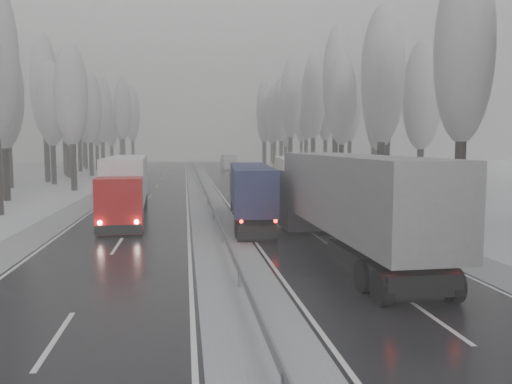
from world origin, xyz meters
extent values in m
plane|color=silver|center=(0.00, 0.00, 0.00)|extent=(260.00, 260.00, 0.00)
cube|color=black|center=(5.25, 30.00, 0.01)|extent=(7.50, 200.00, 0.03)
cube|color=black|center=(-5.25, 30.00, 0.01)|extent=(7.50, 200.00, 0.03)
cube|color=#A0A3A8|center=(0.00, 30.00, 0.02)|extent=(3.00, 200.00, 0.04)
cube|color=#A0A3A8|center=(10.20, 30.00, 0.02)|extent=(2.40, 200.00, 0.04)
cube|color=#A0A3A8|center=(-10.20, 30.00, 0.02)|extent=(2.40, 200.00, 0.04)
cube|color=slate|center=(0.00, 30.00, 0.60)|extent=(0.06, 200.00, 0.32)
cube|color=slate|center=(0.00, 28.00, 0.30)|extent=(0.12, 0.12, 0.60)
cube|color=slate|center=(0.00, 60.00, 0.30)|extent=(0.12, 0.12, 0.60)
cylinder|color=black|center=(15.04, 15.67, 2.80)|extent=(0.68, 0.68, 5.60)
ellipsoid|color=gray|center=(15.04, 15.67, 10.80)|extent=(3.60, 3.60, 11.45)
cylinder|color=black|center=(14.51, 27.03, 2.81)|extent=(0.68, 0.68, 5.62)
ellipsoid|color=gray|center=(14.51, 27.03, 10.84)|extent=(3.60, 3.60, 11.48)
cylinder|color=black|center=(20.02, 31.03, 2.47)|extent=(0.64, 0.64, 4.94)
ellipsoid|color=gray|center=(20.02, 31.03, 9.53)|extent=(3.60, 3.60, 10.09)
cylinder|color=black|center=(17.90, 35.17, 2.66)|extent=(0.66, 0.66, 5.32)
ellipsoid|color=gray|center=(17.90, 35.17, 10.27)|extent=(3.60, 3.60, 10.88)
cylinder|color=black|center=(20.12, 39.17, 3.16)|extent=(0.72, 0.72, 6.31)
ellipsoid|color=gray|center=(20.12, 39.17, 12.17)|extent=(3.60, 3.60, 12.90)
cylinder|color=black|center=(17.02, 45.60, 2.69)|extent=(0.67, 0.67, 5.38)
ellipsoid|color=gray|center=(17.02, 45.60, 10.37)|extent=(3.60, 3.60, 10.98)
cylinder|color=black|center=(23.31, 49.60, 2.30)|extent=(0.62, 0.62, 4.59)
ellipsoid|color=gray|center=(23.31, 49.60, 8.86)|extent=(3.60, 3.60, 9.39)
cylinder|color=black|center=(17.90, 51.02, 3.47)|extent=(0.76, 0.76, 6.95)
ellipsoid|color=gray|center=(17.90, 51.02, 13.40)|extent=(3.60, 3.60, 14.19)
cylinder|color=black|center=(24.81, 55.02, 3.30)|extent=(0.74, 0.74, 6.59)
ellipsoid|color=gray|center=(24.81, 55.02, 12.71)|extent=(3.60, 3.60, 13.46)
cylinder|color=black|center=(17.56, 61.27, 3.18)|extent=(0.72, 0.72, 6.37)
ellipsoid|color=gray|center=(17.56, 61.27, 12.28)|extent=(3.60, 3.60, 13.01)
cylinder|color=black|center=(24.72, 65.27, 2.99)|extent=(0.70, 0.70, 5.97)
ellipsoid|color=gray|center=(24.72, 65.27, 11.52)|extent=(3.60, 3.60, 12.20)
cylinder|color=black|center=(16.34, 71.95, 3.33)|extent=(0.74, 0.74, 6.65)
ellipsoid|color=gray|center=(16.34, 71.95, 12.83)|extent=(3.60, 3.60, 13.59)
cylinder|color=black|center=(23.71, 75.95, 3.07)|extent=(0.71, 0.71, 6.14)
ellipsoid|color=gray|center=(23.71, 75.95, 11.84)|extent=(3.60, 3.60, 12.54)
cylinder|color=black|center=(16.56, 81.70, 3.03)|extent=(0.71, 0.71, 6.05)
ellipsoid|color=gray|center=(16.56, 81.70, 11.68)|extent=(3.60, 3.60, 12.37)
cylinder|color=black|center=(22.48, 85.70, 3.15)|extent=(0.72, 0.72, 6.30)
ellipsoid|color=gray|center=(22.48, 85.70, 12.15)|extent=(3.60, 3.60, 12.87)
cylinder|color=black|center=(16.63, 89.21, 2.94)|extent=(0.70, 0.70, 5.88)
ellipsoid|color=gray|center=(16.63, 89.21, 11.33)|extent=(3.60, 3.60, 12.00)
cylinder|color=black|center=(19.77, 93.21, 2.43)|extent=(0.64, 0.64, 4.86)
ellipsoid|color=gray|center=(19.77, 93.21, 9.37)|extent=(3.60, 3.60, 9.92)
cylinder|color=black|center=(15.73, 96.32, 2.99)|extent=(0.70, 0.70, 5.98)
ellipsoid|color=gray|center=(15.73, 96.32, 11.53)|extent=(3.60, 3.60, 12.21)
cylinder|color=black|center=(24.94, 100.32, 3.09)|extent=(0.71, 0.71, 6.19)
ellipsoid|color=gray|center=(24.94, 100.32, 11.93)|extent=(3.60, 3.60, 12.64)
cylinder|color=black|center=(17.04, 106.16, 3.43)|extent=(0.75, 0.75, 6.86)
ellipsoid|color=gray|center=(17.04, 106.16, 13.22)|extent=(3.60, 3.60, 14.01)
cylinder|color=black|center=(24.02, 110.16, 2.77)|extent=(0.68, 0.68, 5.55)
ellipsoid|color=gray|center=(24.02, 110.16, 10.70)|extent=(3.60, 3.60, 11.33)
cylinder|color=black|center=(18.73, 116.73, 3.05)|extent=(0.71, 0.71, 6.09)
ellipsoid|color=gray|center=(18.73, 116.73, 11.75)|extent=(3.60, 3.60, 12.45)
cylinder|color=black|center=(21.55, 120.73, 2.74)|extent=(0.67, 0.67, 5.49)
ellipsoid|color=gray|center=(21.55, 120.73, 10.58)|extent=(3.60, 3.60, 11.21)
cylinder|color=black|center=(-17.75, 34.20, 2.52)|extent=(0.65, 0.65, 5.03)
ellipsoid|color=gray|center=(-17.75, 34.20, 9.70)|extent=(3.60, 3.60, 10.28)
cylinder|color=black|center=(-13.94, 43.73, 2.72)|extent=(0.67, 0.67, 5.44)
ellipsoid|color=gray|center=(-13.94, 43.73, 10.49)|extent=(3.60, 3.60, 11.11)
cylinder|color=black|center=(-21.85, 47.73, 2.86)|extent=(0.69, 0.69, 5.72)
ellipsoid|color=gray|center=(-21.85, 47.73, 11.04)|extent=(3.60, 3.60, 11.69)
cylinder|color=black|center=(-18.26, 52.71, 2.61)|extent=(0.66, 0.66, 5.23)
ellipsoid|color=gray|center=(-18.26, 52.71, 10.08)|extent=(3.60, 3.60, 10.68)
cylinder|color=black|center=(-20.05, 56.71, 3.30)|extent=(0.74, 0.74, 6.60)
ellipsoid|color=gray|center=(-20.05, 56.71, 12.74)|extent=(3.60, 3.60, 13.49)
cylinder|color=black|center=(-18.16, 62.35, 2.58)|extent=(0.65, 0.65, 5.16)
ellipsoid|color=gray|center=(-18.16, 62.35, 9.95)|extent=(3.60, 3.60, 10.54)
cylinder|color=black|center=(-19.54, 66.35, 2.90)|extent=(0.69, 0.69, 5.79)
ellipsoid|color=gray|center=(-19.54, 66.35, 11.18)|extent=(3.60, 3.60, 11.84)
cylinder|color=black|center=(-16.58, 69.11, 2.82)|extent=(0.68, 0.68, 5.64)
ellipsoid|color=gray|center=(-16.58, 69.11, 10.89)|extent=(3.60, 3.60, 11.53)
cylinder|color=black|center=(-21.42, 73.11, 3.28)|extent=(0.73, 0.73, 6.56)
ellipsoid|color=gray|center=(-21.42, 73.11, 12.65)|extent=(3.60, 3.60, 13.40)
cylinder|color=black|center=(-16.33, 79.19, 2.90)|extent=(0.69, 0.69, 5.79)
ellipsoid|color=gray|center=(-16.33, 79.19, 11.17)|extent=(3.60, 3.60, 11.84)
cylinder|color=black|center=(-21.09, 83.19, 3.32)|extent=(0.74, 0.74, 6.65)
ellipsoid|color=gray|center=(-21.09, 83.19, 12.82)|extent=(3.60, 3.60, 13.58)
cylinder|color=black|center=(-18.93, 88.54, 2.56)|extent=(0.65, 0.65, 5.12)
ellipsoid|color=gray|center=(-18.93, 88.54, 9.88)|extent=(3.60, 3.60, 10.46)
cylinder|color=black|center=(-21.82, 92.54, 2.92)|extent=(0.69, 0.69, 5.84)
ellipsoid|color=gray|center=(-21.82, 92.54, 11.26)|extent=(3.60, 3.60, 11.92)
cylinder|color=black|center=(-15.07, 99.33, 3.34)|extent=(0.74, 0.74, 6.67)
ellipsoid|color=gray|center=(-15.07, 99.33, 12.87)|extent=(3.60, 3.60, 13.63)
cylinder|color=black|center=(-24.20, 103.33, 3.15)|extent=(0.72, 0.72, 6.31)
ellipsoid|color=gray|center=(-24.20, 103.33, 12.16)|extent=(3.60, 3.60, 12.88)
cylinder|color=black|center=(-14.05, 108.72, 3.14)|extent=(0.72, 0.72, 6.29)
ellipsoid|color=gray|center=(-14.05, 108.72, 12.12)|extent=(3.60, 3.60, 12.84)
cylinder|color=black|center=(-19.66, 112.72, 2.43)|extent=(0.64, 0.64, 4.86)
ellipsoid|color=gray|center=(-19.66, 112.72, 9.36)|extent=(3.60, 3.60, 9.92)
cylinder|color=black|center=(-17.56, 115.31, 3.31)|extent=(0.74, 0.74, 6.63)
ellipsoid|color=gray|center=(-17.56, 115.31, 12.78)|extent=(3.60, 3.60, 13.54)
cylinder|color=black|center=(-20.33, 119.31, 2.89)|extent=(0.69, 0.69, 5.79)
ellipsoid|color=gray|center=(-20.33, 119.31, 11.16)|extent=(3.60, 3.60, 11.82)
cube|color=#535359|center=(5.15, 16.03, 1.85)|extent=(2.84, 2.95, 3.36)
cube|color=black|center=(5.13, 17.43, 2.63)|extent=(2.58, 0.15, 1.12)
cube|color=black|center=(5.13, 17.54, 0.50)|extent=(2.80, 0.21, 0.56)
cube|color=slate|center=(5.28, 7.30, 3.02)|extent=(3.06, 14.60, 3.14)
cube|color=black|center=(5.38, -0.03, 0.62)|extent=(2.58, 0.17, 0.50)
cube|color=black|center=(5.33, 3.27, 0.84)|extent=(2.55, 6.19, 0.50)
cube|color=black|center=(5.37, 0.58, 0.39)|extent=(2.58, 0.10, 0.67)
cylinder|color=black|center=(3.99, 15.12, 0.58)|extent=(0.41, 1.17, 1.16)
cylinder|color=black|center=(6.34, 15.15, 0.58)|extent=(0.41, 1.17, 1.16)
cylinder|color=black|center=(4.16, 2.81, 0.58)|extent=(0.41, 1.17, 1.16)
cylinder|color=black|center=(6.52, 2.84, 0.58)|extent=(0.41, 1.17, 1.16)
cylinder|color=black|center=(4.19, 1.35, 0.58)|extent=(0.41, 1.17, 1.16)
cylinder|color=black|center=(6.54, 1.38, 0.58)|extent=(0.41, 1.17, 1.16)
sphere|color=#FF0C05|center=(4.32, -0.13, 1.51)|extent=(0.22, 0.22, 0.22)
sphere|color=#FF0C05|center=(6.45, -0.10, 1.51)|extent=(0.22, 0.22, 0.22)
sphere|color=white|center=(4.06, 17.56, 0.95)|extent=(0.25, 0.25, 0.25)
sphere|color=white|center=(6.19, 17.59, 0.95)|extent=(0.25, 0.25, 0.25)
cube|color=navy|center=(2.72, 24.99, 1.49)|extent=(2.42, 2.51, 2.71)
cube|color=black|center=(2.80, 26.12, 2.12)|extent=(2.08, 0.24, 0.90)
cube|color=black|center=(2.81, 26.21, 0.41)|extent=(2.26, 0.30, 0.45)
cube|color=#15173C|center=(2.22, 17.96, 2.44)|extent=(3.13, 11.89, 2.53)
cube|color=black|center=(1.80, 12.05, 0.50)|extent=(2.08, 0.26, 0.41)
cube|color=black|center=(1.99, 14.71, 0.68)|extent=(2.34, 5.10, 0.41)
cube|color=black|center=(1.84, 12.55, 0.32)|extent=(2.08, 0.20, 0.54)
cylinder|color=black|center=(1.73, 24.34, 0.47)|extent=(0.38, 0.96, 0.94)
cylinder|color=black|center=(3.62, 24.20, 0.47)|extent=(0.38, 0.96, 0.94)
cylinder|color=black|center=(1.02, 14.42, 0.47)|extent=(0.38, 0.96, 0.94)
cylinder|color=black|center=(2.91, 14.28, 0.47)|extent=(0.38, 0.96, 0.94)
cylinder|color=black|center=(0.94, 13.25, 0.47)|extent=(0.38, 0.96, 0.94)
cylinder|color=black|center=(2.83, 13.11, 0.47)|extent=(0.38, 0.96, 0.94)
sphere|color=#FF0C05|center=(0.94, 12.05, 1.22)|extent=(0.18, 0.18, 0.18)
sphere|color=#FF0C05|center=(2.65, 11.93, 1.22)|extent=(0.18, 0.18, 0.18)
sphere|color=white|center=(1.96, 26.30, 0.77)|extent=(0.20, 0.20, 0.20)
sphere|color=white|center=(3.67, 26.18, 0.77)|extent=(0.20, 0.20, 0.20)
cube|color=#9F9B8D|center=(8.75, 39.22, 1.54)|extent=(2.61, 2.69, 2.79)
cube|color=black|center=(8.90, 40.38, 2.19)|extent=(2.14, 0.36, 0.93)
cube|color=black|center=(8.91, 40.47, 0.42)|extent=(2.33, 0.43, 0.47)
cube|color=beige|center=(7.85, 32.01, 2.51)|extent=(3.86, 12.31, 2.61)
cube|color=black|center=(7.09, 25.96, 0.51)|extent=(2.14, 0.38, 0.42)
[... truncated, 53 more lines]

